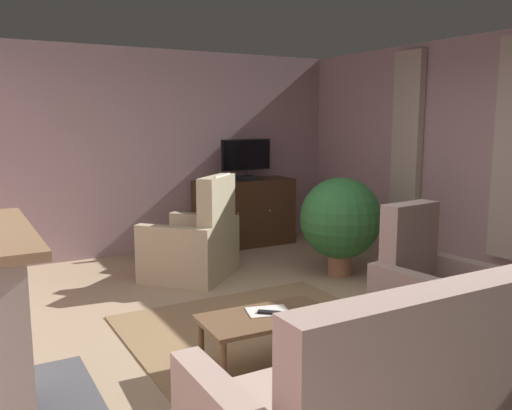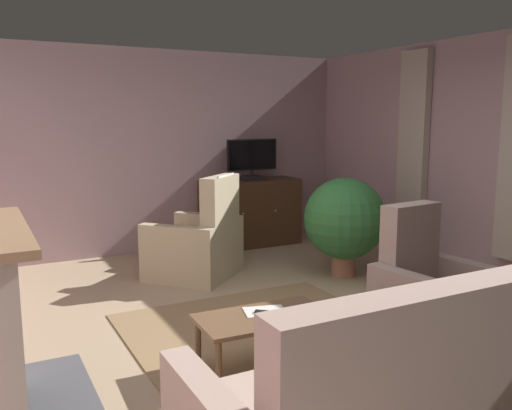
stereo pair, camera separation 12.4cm
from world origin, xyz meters
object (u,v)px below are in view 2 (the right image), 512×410
(tv_cabinet, at_px, (250,214))
(coffee_table, at_px, (264,322))
(folded_newspaper, at_px, (265,311))
(potted_plant_on_hearth_side, at_px, (345,220))
(sofa_floral, at_px, (386,410))
(armchair_in_far_corner, at_px, (438,304))
(tv_remote, at_px, (266,313))
(television, at_px, (252,158))
(armchair_by_fireplace, at_px, (198,245))

(tv_cabinet, relative_size, coffee_table, 1.44)
(folded_newspaper, height_order, potted_plant_on_hearth_side, potted_plant_on_hearth_side)
(sofa_floral, relative_size, armchair_in_far_corner, 1.82)
(coffee_table, distance_m, tv_remote, 0.07)
(tv_remote, distance_m, sofa_floral, 1.32)
(television, bearing_deg, potted_plant_on_hearth_side, -82.07)
(folded_newspaper, bearing_deg, potted_plant_on_hearth_side, 55.23)
(tv_cabinet, bearing_deg, sofa_floral, -109.56)
(coffee_table, xyz_separation_m, armchair_by_fireplace, (0.45, 2.38, 0.00))
(television, height_order, armchair_in_far_corner, television)
(television, bearing_deg, coffee_table, -116.20)
(sofa_floral, relative_size, potted_plant_on_hearth_side, 1.76)
(folded_newspaper, relative_size, armchair_by_fireplace, 0.24)
(television, height_order, tv_remote, television)
(coffee_table, relative_size, potted_plant_on_hearth_side, 0.86)
(television, distance_m, potted_plant_on_hearth_side, 1.91)
(folded_newspaper, distance_m, armchair_by_fireplace, 2.36)
(tv_cabinet, relative_size, armchair_by_fireplace, 1.10)
(tv_cabinet, xyz_separation_m, tv_remote, (-1.66, -3.48, -0.03))
(tv_cabinet, height_order, sofa_floral, sofa_floral)
(tv_remote, relative_size, folded_newspaper, 0.57)
(tv_cabinet, height_order, tv_remote, tv_cabinet)
(tv_remote, bearing_deg, sofa_floral, -50.82)
(coffee_table, xyz_separation_m, sofa_floral, (-0.01, -1.31, -0.01))
(tv_cabinet, xyz_separation_m, armchair_by_fireplace, (-1.24, -1.10, -0.09))
(sofa_floral, height_order, armchair_in_far_corner, armchair_in_far_corner)
(tv_cabinet, height_order, television, television)
(sofa_floral, xyz_separation_m, armchair_in_far_corner, (1.46, 1.04, -0.01))
(armchair_by_fireplace, bearing_deg, sofa_floral, -97.15)
(coffee_table, bearing_deg, potted_plant_on_hearth_side, 39.97)
(coffee_table, xyz_separation_m, tv_remote, (0.03, 0.01, 0.06))
(coffee_table, relative_size, sofa_floral, 0.49)
(armchair_in_far_corner, bearing_deg, television, 86.18)
(tv_cabinet, distance_m, armchair_in_far_corner, 3.76)
(tv_remote, height_order, armchair_in_far_corner, armchair_in_far_corner)
(tv_remote, xyz_separation_m, potted_plant_on_hearth_side, (1.91, 1.62, 0.24))
(folded_newspaper, relative_size, armchair_in_far_corner, 0.27)
(sofa_floral, bearing_deg, folded_newspaper, 87.57)
(armchair_by_fireplace, xyz_separation_m, potted_plant_on_hearth_side, (1.49, -0.76, 0.30))
(tv_cabinet, bearing_deg, armchair_by_fireplace, -138.44)
(folded_newspaper, distance_m, sofa_floral, 1.37)
(tv_remote, height_order, sofa_floral, sofa_floral)
(potted_plant_on_hearth_side, bearing_deg, tv_cabinet, 97.70)
(coffee_table, bearing_deg, television, 63.80)
(coffee_table, bearing_deg, armchair_in_far_corner, -10.49)
(armchair_by_fireplace, bearing_deg, tv_cabinet, 41.56)
(tv_remote, bearing_deg, potted_plant_on_hearth_side, 81.23)
(tv_cabinet, xyz_separation_m, potted_plant_on_hearth_side, (0.25, -1.86, 0.21))
(tv_cabinet, bearing_deg, folded_newspaper, -115.66)
(television, height_order, coffee_table, television)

